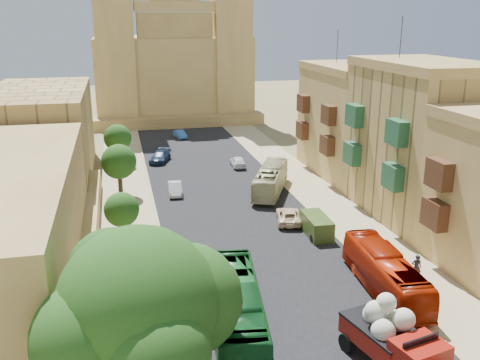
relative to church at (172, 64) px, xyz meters
name	(u,v)px	position (x,y,z in m)	size (l,w,h in m)	color
road_surface	(230,208)	(0.00, -48.61, -9.51)	(14.00, 140.00, 0.01)	black
sidewalk_east	(325,201)	(9.50, -48.61, -9.51)	(5.00, 140.00, 0.01)	tan
sidewalk_west	(128,216)	(-9.50, -48.61, -9.51)	(5.00, 140.00, 0.01)	tan
kerb_east	(301,202)	(7.00, -48.61, -9.46)	(0.25, 140.00, 0.12)	tan
kerb_west	(156,214)	(-7.00, -48.61, -9.46)	(0.25, 140.00, 0.12)	tan
townhouse_c	(418,140)	(15.95, -53.61, -2.61)	(9.00, 14.00, 17.40)	tan
townhouse_d	(351,120)	(15.95, -39.61, -3.36)	(9.00, 14.00, 15.90)	tan
west_wall	(89,257)	(-12.50, -58.61, -8.62)	(1.00, 40.00, 1.80)	tan
west_building_mid	(42,135)	(-18.00, -34.61, -4.52)	(10.00, 22.00, 10.00)	tan
church	(172,64)	(0.00, 0.00, 0.00)	(28.00, 22.50, 36.30)	tan
ficus_tree	(141,311)	(-9.42, -74.61, -4.12)	(9.13, 8.40, 9.13)	#3A281D
street_tree_a	(125,273)	(-10.00, -66.61, -6.22)	(3.20, 3.20, 4.92)	#3A281D
street_tree_b	(122,210)	(-10.00, -54.61, -6.68)	(2.76, 2.76, 4.24)	#3A281D
street_tree_c	(119,162)	(-10.00, -42.61, -5.93)	(3.48, 3.48, 5.35)	#3A281D
street_tree_d	(118,138)	(-10.00, -30.61, -6.12)	(3.30, 3.30, 5.07)	#3A281D
red_truck	(397,342)	(3.10, -74.22, -7.78)	(3.96, 7.09, 3.94)	maroon
olive_pickup	(316,226)	(5.58, -56.50, -8.71)	(1.94, 4.05, 1.65)	#384E1D
bus_green_north	(237,310)	(-4.00, -69.07, -7.96)	(2.61, 11.14, 3.10)	#145724
bus_red_east	(385,273)	(6.50, -66.50, -8.15)	(2.30, 9.82, 2.74)	#A31E05
bus_cream_east	(271,180)	(5.01, -44.83, -8.14)	(2.31, 9.88, 2.75)	#BCB98A
car_blue_a	(236,274)	(-2.73, -63.16, -8.85)	(1.58, 3.91, 1.33)	#325796
car_white_a	(175,189)	(-4.61, -43.25, -8.90)	(1.31, 3.76, 1.24)	silver
car_cream	(288,216)	(4.23, -53.22, -8.91)	(2.00, 4.34, 1.21)	beige
car_dkblue	(160,157)	(-5.00, -30.12, -8.84)	(1.90, 4.67, 1.35)	#152541
car_white_b	(238,161)	(3.91, -34.46, -8.87)	(1.53, 3.81, 1.30)	silver
car_blue_b	(180,134)	(-0.90, -16.92, -8.95)	(1.20, 3.45, 1.14)	#3B75C6
pedestrian_a	(416,267)	(9.41, -65.47, -8.58)	(0.68, 0.45, 1.87)	black
pedestrian_c	(386,268)	(7.54, -64.69, -8.78)	(0.86, 0.36, 1.47)	#3A3B40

